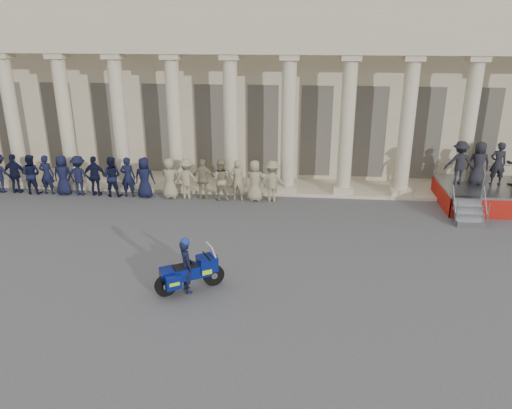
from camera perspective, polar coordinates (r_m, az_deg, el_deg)
name	(u,v)px	position (r m, az deg, el deg)	size (l,w,h in m)	color
ground	(237,272)	(16.27, -2.20, -7.69)	(90.00, 90.00, 0.00)	#464648
building	(270,79)	(29.22, 1.61, 14.14)	(40.00, 12.50, 9.00)	#BBAD8C
officer_rank	(109,176)	(23.83, -16.44, 3.09)	(16.17, 0.71, 1.86)	black
reviewing_stand	(494,172)	(23.72, 25.53, 3.40)	(4.59, 4.32, 2.81)	gray
motorcycle	(190,272)	(15.09, -7.51, -7.66)	(1.92, 1.44, 1.39)	black
rider	(186,265)	(14.94, -7.99, -6.84)	(0.65, 0.72, 1.74)	black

